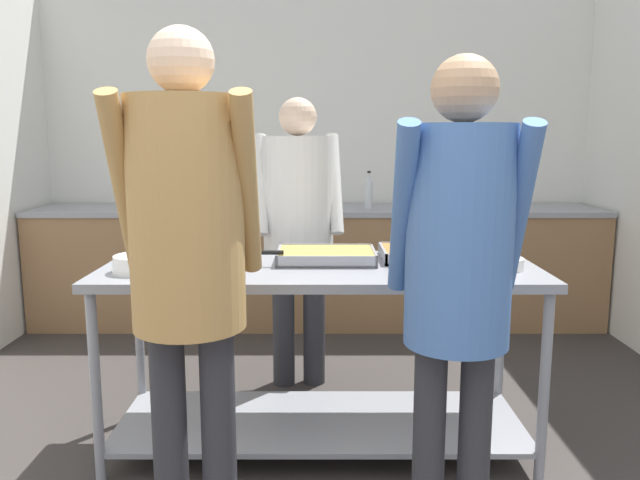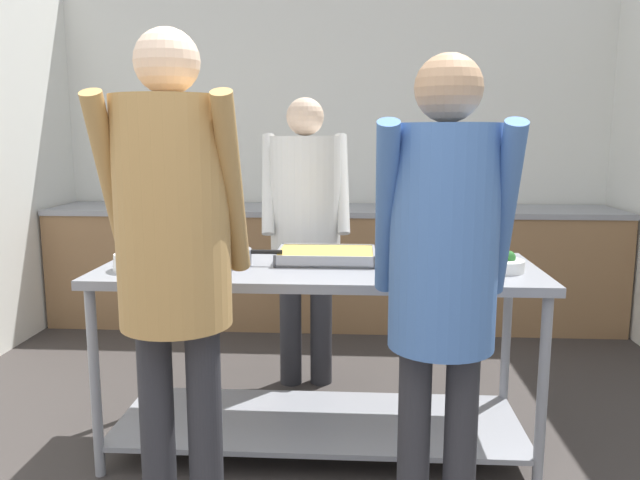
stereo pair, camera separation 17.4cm
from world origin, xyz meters
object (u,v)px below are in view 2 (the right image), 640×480
plate_stack (140,261)px  cook_behind_counter (305,213)px  serving_tray_vegetables (423,255)px  sauce_pan (225,256)px  serving_tray_roast (326,256)px  guest_serving_right (174,241)px  water_bottle (384,192)px  broccoli_bowl (502,264)px  guest_serving_left (443,261)px

plate_stack → cook_behind_counter: 1.11m
serving_tray_vegetables → cook_behind_counter: cook_behind_counter is taller
sauce_pan → serving_tray_roast: (0.45, 0.12, -0.02)m
guest_serving_right → cook_behind_counter: 1.54m
water_bottle → broccoli_bowl: bearing=-77.8°
sauce_pan → broccoli_bowl: size_ratio=2.11×
broccoli_bowl → serving_tray_roast: bearing=167.4°
serving_tray_vegetables → water_bottle: 1.78m
plate_stack → broccoli_bowl: bearing=1.9°
serving_tray_roast → guest_serving_right: size_ratio=0.25×
sauce_pan → guest_serving_right: size_ratio=0.22×
sauce_pan → serving_tray_roast: size_ratio=0.86×
cook_behind_counter → broccoli_bowl: bearing=-42.3°
guest_serving_left → cook_behind_counter: guest_serving_left is taller
broccoli_bowl → water_bottle: water_bottle is taller
plate_stack → sauce_pan: (0.35, 0.11, 0.01)m
plate_stack → water_bottle: size_ratio=0.83×
cook_behind_counter → water_bottle: bearing=67.0°
sauce_pan → broccoli_bowl: broccoli_bowl is taller
guest_serving_left → cook_behind_counter: (-0.57, 1.54, -0.04)m
sauce_pan → guest_serving_right: bearing=-90.7°
guest_serving_right → water_bottle: guest_serving_right is taller
cook_behind_counter → plate_stack: bearing=-126.1°
sauce_pan → cook_behind_counter: cook_behind_counter is taller
serving_tray_vegetables → guest_serving_left: size_ratio=0.22×
serving_tray_roast → cook_behind_counter: (-0.15, 0.67, 0.12)m
guest_serving_left → water_bottle: bearing=91.7°
plate_stack → guest_serving_right: (0.34, -0.62, 0.20)m
serving_tray_roast → broccoli_bowl: size_ratio=2.47×
plate_stack → guest_serving_right: bearing=-61.2°
cook_behind_counter → serving_tray_vegetables: bearing=-45.5°
serving_tray_roast → serving_tray_vegetables: 0.45m
serving_tray_roast → water_bottle: bearing=79.5°
serving_tray_vegetables → broccoli_bowl: broccoli_bowl is taller
guest_serving_left → guest_serving_right: 0.88m
guest_serving_right → serving_tray_vegetables: bearing=44.4°
serving_tray_vegetables → broccoli_bowl: bearing=-35.2°
plate_stack → cook_behind_counter: size_ratio=0.14×
cook_behind_counter → guest_serving_left: bearing=-69.8°
sauce_pan → water_bottle: 2.09m
sauce_pan → cook_behind_counter: (0.30, 0.78, 0.10)m
sauce_pan → serving_tray_vegetables: (0.90, 0.17, -0.02)m
sauce_pan → broccoli_bowl: (1.22, -0.06, -0.01)m
guest_serving_left → guest_serving_right: (-0.88, 0.04, 0.05)m
cook_behind_counter → serving_tray_roast: bearing=-77.1°
guest_serving_right → cook_behind_counter: size_ratio=1.08×
water_bottle → plate_stack: bearing=-119.1°
serving_tray_roast → plate_stack: bearing=-164.4°
plate_stack → water_bottle: (1.14, 2.04, 0.13)m
serving_tray_vegetables → cook_behind_counter: bearing=134.5°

